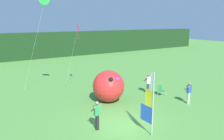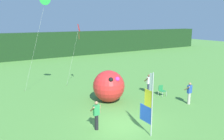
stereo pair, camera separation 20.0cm
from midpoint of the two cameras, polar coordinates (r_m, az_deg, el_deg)
name	(u,v)px [view 2 (the right image)]	position (r m, az deg, el deg)	size (l,w,h in m)	color
ground_plane	(123,125)	(14.50, 3.19, -13.50)	(120.00, 120.00, 0.00)	#518E3D
distant_treeline	(24,46)	(40.57, -21.02, 5.56)	(80.00, 2.40, 4.35)	#193819
banner_flag	(148,105)	(12.90, 9.54, -8.59)	(0.06, 1.03, 3.64)	#B7B7BC
person_near_banner	(149,83)	(20.32, 9.40, -3.30)	(0.55, 0.48, 1.72)	#2D334C
person_mid_field	(96,115)	(13.55, -3.49, -11.06)	(0.55, 0.48, 1.75)	black
person_far_left	(189,93)	(18.51, 19.05, -5.36)	(0.55, 0.48, 1.71)	#B7B2A3
inflatable_balloon	(109,86)	(17.97, -0.48, -4.05)	(2.51, 2.51, 2.51)	red
folding_chair	(162,90)	(20.05, 12.60, -4.85)	(0.51, 0.51, 0.89)	#BCBCC1
kite_red_diamond_1	(78,33)	(21.18, -8.27, 9.26)	(1.02, 1.76, 6.00)	brown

